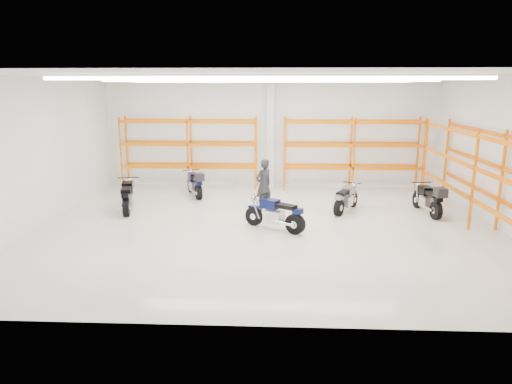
{
  "coord_description": "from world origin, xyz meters",
  "views": [
    {
      "loc": [
        0.26,
        -13.44,
        4.22
      ],
      "look_at": [
        -0.37,
        0.5,
        0.97
      ],
      "focal_mm": 32.0,
      "sensor_mm": 36.0,
      "label": 1
    }
  ],
  "objects_px": {
    "motorcycle_back_b": "(195,184)",
    "motorcycle_back_c": "(346,199)",
    "motorcycle_back_a": "(128,197)",
    "standing_man": "(264,185)",
    "structural_column": "(270,134)",
    "motorcycle_main": "(277,215)",
    "motorcycle_back_d": "(429,200)"
  },
  "relations": [
    {
      "from": "motorcycle_back_c",
      "to": "motorcycle_main",
      "type": "bearing_deg",
      "value": -137.58
    },
    {
      "from": "structural_column",
      "to": "motorcycle_back_d",
      "type": "bearing_deg",
      "value": -38.46
    },
    {
      "from": "motorcycle_main",
      "to": "motorcycle_back_c",
      "type": "bearing_deg",
      "value": 42.42
    },
    {
      "from": "motorcycle_back_a",
      "to": "motorcycle_back_c",
      "type": "distance_m",
      "value": 7.49
    },
    {
      "from": "motorcycle_back_b",
      "to": "motorcycle_back_a",
      "type": "bearing_deg",
      "value": -131.55
    },
    {
      "from": "motorcycle_back_a",
      "to": "motorcycle_back_b",
      "type": "xyz_separation_m",
      "value": [
        1.95,
        2.2,
        0.0
      ]
    },
    {
      "from": "motorcycle_back_a",
      "to": "motorcycle_back_b",
      "type": "distance_m",
      "value": 2.95
    },
    {
      "from": "motorcycle_back_a",
      "to": "motorcycle_back_c",
      "type": "xyz_separation_m",
      "value": [
        7.49,
        0.22,
        -0.06
      ]
    },
    {
      "from": "motorcycle_back_c",
      "to": "structural_column",
      "type": "bearing_deg",
      "value": 123.28
    },
    {
      "from": "motorcycle_back_b",
      "to": "motorcycle_back_d",
      "type": "height_order",
      "value": "motorcycle_back_d"
    },
    {
      "from": "motorcycle_back_a",
      "to": "motorcycle_back_d",
      "type": "xyz_separation_m",
      "value": [
        10.22,
        -0.03,
        0.02
      ]
    },
    {
      "from": "motorcycle_back_c",
      "to": "motorcycle_back_d",
      "type": "distance_m",
      "value": 2.74
    },
    {
      "from": "motorcycle_back_b",
      "to": "structural_column",
      "type": "bearing_deg",
      "value": 35.08
    },
    {
      "from": "motorcycle_back_d",
      "to": "motorcycle_back_a",
      "type": "bearing_deg",
      "value": 179.85
    },
    {
      "from": "motorcycle_back_b",
      "to": "standing_man",
      "type": "distance_m",
      "value": 3.35
    },
    {
      "from": "motorcycle_back_c",
      "to": "standing_man",
      "type": "height_order",
      "value": "standing_man"
    },
    {
      "from": "motorcycle_back_a",
      "to": "structural_column",
      "type": "relative_size",
      "value": 0.48
    },
    {
      "from": "motorcycle_back_b",
      "to": "structural_column",
      "type": "xyz_separation_m",
      "value": [
        2.9,
        2.03,
        1.74
      ]
    },
    {
      "from": "motorcycle_back_b",
      "to": "motorcycle_back_c",
      "type": "xyz_separation_m",
      "value": [
        5.54,
        -1.99,
        -0.06
      ]
    },
    {
      "from": "motorcycle_back_c",
      "to": "structural_column",
      "type": "relative_size",
      "value": 0.39
    },
    {
      "from": "motorcycle_main",
      "to": "standing_man",
      "type": "relative_size",
      "value": 1.01
    },
    {
      "from": "motorcycle_back_c",
      "to": "motorcycle_back_d",
      "type": "bearing_deg",
      "value": -5.12
    },
    {
      "from": "motorcycle_back_d",
      "to": "standing_man",
      "type": "distance_m",
      "value": 5.56
    },
    {
      "from": "motorcycle_back_d",
      "to": "structural_column",
      "type": "xyz_separation_m",
      "value": [
        -5.37,
        4.27,
        1.73
      ]
    },
    {
      "from": "motorcycle_main",
      "to": "motorcycle_back_a",
      "type": "bearing_deg",
      "value": 159.37
    },
    {
      "from": "motorcycle_back_b",
      "to": "motorcycle_back_c",
      "type": "relative_size",
      "value": 1.13
    },
    {
      "from": "motorcycle_main",
      "to": "motorcycle_back_a",
      "type": "distance_m",
      "value": 5.49
    },
    {
      "from": "standing_man",
      "to": "motorcycle_back_c",
      "type": "bearing_deg",
      "value": 136.55
    },
    {
      "from": "motorcycle_back_a",
      "to": "motorcycle_back_c",
      "type": "bearing_deg",
      "value": 1.67
    },
    {
      "from": "motorcycle_back_a",
      "to": "structural_column",
      "type": "bearing_deg",
      "value": 41.15
    },
    {
      "from": "standing_man",
      "to": "motorcycle_back_b",
      "type": "bearing_deg",
      "value": -76.79
    },
    {
      "from": "motorcycle_main",
      "to": "motorcycle_back_d",
      "type": "relative_size",
      "value": 0.86
    }
  ]
}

